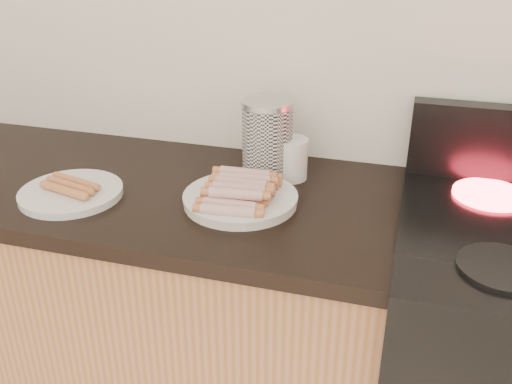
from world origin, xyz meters
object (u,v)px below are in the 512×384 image
(side_plate, at_px, (71,193))
(main_plate, at_px, (240,200))
(mug, at_px, (291,159))
(canister, at_px, (267,139))

(side_plate, bearing_deg, main_plate, 10.87)
(main_plate, xyz_separation_m, mug, (0.08, 0.18, 0.05))
(main_plate, height_order, canister, canister)
(side_plate, xyz_separation_m, canister, (0.45, 0.26, 0.10))
(side_plate, distance_m, mug, 0.58)
(mug, bearing_deg, main_plate, -114.87)
(canister, bearing_deg, mug, 4.47)
(main_plate, bearing_deg, side_plate, -169.13)
(canister, distance_m, mug, 0.08)
(side_plate, relative_size, canister, 1.22)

